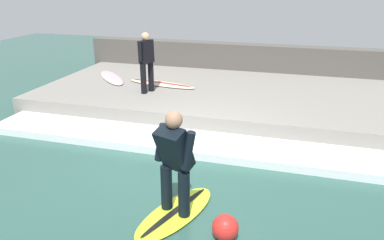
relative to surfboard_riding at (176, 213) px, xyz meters
name	(u,v)px	position (x,y,z in m)	size (l,w,h in m)	color
ground_plane	(187,161)	(1.68, 0.33, -0.03)	(28.00, 28.00, 0.00)	#2D564C
concrete_ledge	(223,98)	(5.02, 0.33, 0.20)	(4.40, 9.63, 0.46)	gray
back_wall	(239,64)	(7.47, 0.33, 0.61)	(0.50, 10.11, 1.27)	#544F49
wave_foam_crest	(196,144)	(2.28, 0.33, 0.05)	(1.08, 9.14, 0.16)	white
surfboard_riding	(176,213)	(0.00, 0.00, 0.00)	(1.73, 1.10, 0.07)	#BFE02D
surfer_riding	(175,158)	(0.00, 0.00, 0.88)	(0.56, 0.65, 1.53)	black
surfer_waiting_near	(146,59)	(4.24, 2.15, 1.29)	(0.49, 0.34, 1.52)	black
surfboard_waiting_near	(162,84)	(4.99, 2.06, 0.46)	(0.82, 2.08, 0.07)	beige
surfboard_spare	(112,78)	(5.23, 3.70, 0.46)	(1.70, 1.57, 0.06)	beige
marker_buoy	(225,228)	(-0.33, -0.80, 0.15)	(0.35, 0.35, 0.35)	red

